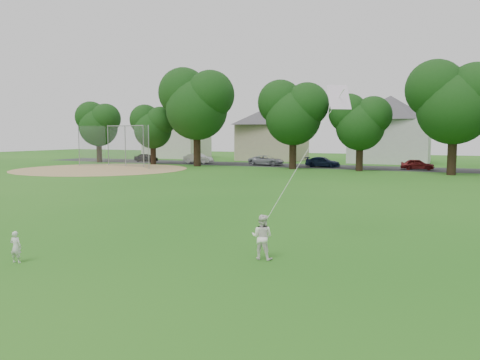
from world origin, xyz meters
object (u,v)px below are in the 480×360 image
at_px(kite, 303,158).
at_px(baseball_backstop, 122,146).
at_px(older_boy, 262,237).
at_px(toddler, 16,247).

bearing_deg(kite, baseball_backstop, 136.60).
relative_size(older_boy, baseball_backstop, 0.12).
bearing_deg(older_boy, kite, -118.87).
height_order(toddler, older_boy, older_boy).
relative_size(toddler, baseball_backstop, 0.09).
relative_size(kite, baseball_backstop, 0.48).
xyz_separation_m(toddler, kite, (6.91, 4.78, 2.44)).
relative_size(toddler, older_boy, 0.69).
height_order(toddler, kite, kite).
bearing_deg(baseball_backstop, older_boy, -45.53).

